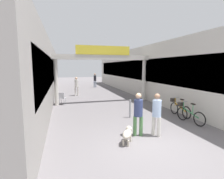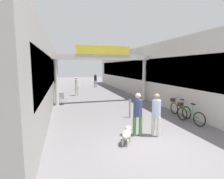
{
  "view_description": "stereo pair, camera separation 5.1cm",
  "coord_description": "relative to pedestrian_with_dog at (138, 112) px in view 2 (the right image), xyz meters",
  "views": [
    {
      "loc": [
        -2.93,
        -5.21,
        2.7
      ],
      "look_at": [
        0.0,
        5.04,
        1.3
      ],
      "focal_mm": 28.0,
      "sensor_mm": 36.0,
      "label": 1
    },
    {
      "loc": [
        -2.88,
        -5.22,
        2.7
      ],
      "look_at": [
        0.0,
        5.04,
        1.3
      ],
      "focal_mm": 28.0,
      "sensor_mm": 36.0,
      "label": 2
    }
  ],
  "objects": [
    {
      "name": "storefront_right",
      "position": [
        5.23,
        10.15,
        1.22
      ],
      "size": [
        3.0,
        26.0,
        4.38
      ],
      "color": "beige",
      "rests_on": "ground_plane"
    },
    {
      "name": "bicycle_green_nearest",
      "position": [
        3.05,
        0.84,
        -0.54
      ],
      "size": [
        0.46,
        1.68,
        0.98
      ],
      "color": "black",
      "rests_on": "ground_plane"
    },
    {
      "name": "pedestrian_with_dog",
      "position": [
        0.0,
        0.0,
        0.0
      ],
      "size": [
        0.43,
        0.43,
        1.7
      ],
      "color": "#4C7F47",
      "rests_on": "ground_plane"
    },
    {
      "name": "ground_plane",
      "position": [
        0.14,
        -0.85,
        -0.97
      ],
      "size": [
        80.0,
        80.0,
        0.0
      ],
      "primitive_type": "plane",
      "color": "slate"
    },
    {
      "name": "dog_on_leash",
      "position": [
        -0.64,
        -0.52,
        -0.63
      ],
      "size": [
        0.62,
        0.76,
        0.55
      ],
      "color": "beige",
      "rests_on": "ground_plane"
    },
    {
      "name": "bicycle_orange_second",
      "position": [
        3.33,
        1.96,
        -0.54
      ],
      "size": [
        0.46,
        1.69,
        0.98
      ],
      "color": "black",
      "rests_on": "ground_plane"
    },
    {
      "name": "storefront_left",
      "position": [
        -4.95,
        10.15,
        1.22
      ],
      "size": [
        3.0,
        26.0,
        4.38
      ],
      "color": "#9E9993",
      "rests_on": "ground_plane"
    },
    {
      "name": "bollard_post_metal",
      "position": [
        0.62,
        2.39,
        -0.48
      ],
      "size": [
        0.1,
        0.1,
        0.98
      ],
      "color": "gray",
      "rests_on": "ground_plane"
    },
    {
      "name": "arcade_sign_gateway",
      "position": [
        0.14,
        6.6,
        2.0
      ],
      "size": [
        7.4,
        0.47,
        4.19
      ],
      "color": "beige",
      "rests_on": "ground_plane"
    },
    {
      "name": "pedestrian_companion",
      "position": [
        0.68,
        -0.21,
        -0.01
      ],
      "size": [
        0.46,
        0.46,
        1.68
      ],
      "color": "silver",
      "rests_on": "ground_plane"
    },
    {
      "name": "pedestrian_elderly_walking",
      "position": [
        1.31,
        16.38,
        0.09
      ],
      "size": [
        0.47,
        0.47,
        1.84
      ],
      "color": "#8C9EB2",
      "rests_on": "ground_plane"
    },
    {
      "name": "pedestrian_carrying_crate",
      "position": [
        -1.54,
        10.34,
        0.03
      ],
      "size": [
        0.39,
        0.37,
        1.74
      ],
      "color": "silver",
      "rests_on": "ground_plane"
    },
    {
      "name": "cafe_chair_aluminium_nearer",
      "position": [
        -2.85,
        6.62,
        -0.43
      ],
      "size": [
        0.52,
        0.52,
        0.89
      ],
      "color": "gray",
      "rests_on": "ground_plane"
    }
  ]
}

